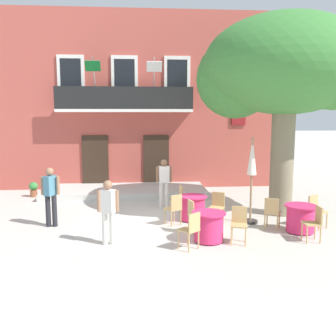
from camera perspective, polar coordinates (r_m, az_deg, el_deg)
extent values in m
plane|color=beige|center=(11.67, -2.20, -7.78)|extent=(120.00, 120.00, 0.00)
cube|color=#B24C42|center=(18.23, -6.29, 9.83)|extent=(13.00, 4.00, 7.50)
cube|color=#332319|center=(16.41, -10.90, 0.83)|extent=(1.10, 0.08, 2.30)
cube|color=#332319|center=(16.33, -1.80, 0.94)|extent=(1.10, 0.08, 2.30)
cube|color=silver|center=(16.46, -14.44, 12.95)|extent=(1.10, 0.08, 1.90)
cube|color=black|center=(16.43, -14.46, 12.96)|extent=(0.84, 0.04, 1.60)
cube|color=silver|center=(16.24, -6.56, 13.22)|extent=(1.10, 0.08, 1.90)
cube|color=black|center=(16.21, -6.57, 13.23)|extent=(0.84, 0.04, 1.60)
cube|color=silver|center=(16.32, 1.39, 13.25)|extent=(1.10, 0.08, 1.90)
cube|color=black|center=(16.29, 1.40, 13.26)|extent=(0.84, 0.04, 1.60)
cube|color=silver|center=(15.90, -6.52, 8.60)|extent=(5.60, 0.65, 0.12)
cube|color=black|center=(15.61, -6.59, 10.49)|extent=(5.60, 0.06, 0.90)
cylinder|color=#B2B2B7|center=(15.88, -11.08, 13.60)|extent=(0.04, 0.95, 1.33)
cube|color=#146B2D|center=(15.47, -11.31, 14.87)|extent=(0.60, 0.29, 0.38)
cylinder|color=#B2B2B7|center=(15.80, -2.15, 13.78)|extent=(0.04, 0.95, 1.33)
cube|color=white|center=(15.39, -2.08, 15.05)|extent=(0.60, 0.29, 0.38)
cylinder|color=slate|center=(16.16, -14.81, 9.04)|extent=(0.35, 0.35, 0.25)
ellipsoid|color=#4C8E38|center=(16.17, -14.85, 10.12)|extent=(0.46, 0.46, 0.35)
cylinder|color=#995638|center=(16.00, -10.70, 9.29)|extent=(0.27, 0.27, 0.32)
ellipsoid|color=#2D7533|center=(16.01, -10.73, 10.44)|extent=(0.35, 0.35, 0.33)
cylinder|color=#995638|center=(15.92, -6.53, 9.32)|extent=(0.33, 0.33, 0.28)
ellipsoid|color=#38843D|center=(15.93, -6.55, 10.52)|extent=(0.43, 0.43, 0.40)
cylinder|color=slate|center=(15.93, -2.33, 9.32)|extent=(0.24, 0.24, 0.25)
ellipsoid|color=#38843D|center=(15.94, -2.34, 10.57)|extent=(0.32, 0.32, 0.45)
cylinder|color=slate|center=(16.01, 1.84, 9.30)|extent=(0.24, 0.24, 0.24)
ellipsoid|color=#4C8E38|center=(16.02, 1.84, 10.26)|extent=(0.31, 0.31, 0.30)
cube|color=maroon|center=(16.75, 10.71, 11.18)|extent=(0.60, 0.06, 2.80)
cube|color=silver|center=(15.33, -6.44, -3.47)|extent=(6.40, 2.40, 0.25)
cylinder|color=#7F755B|center=(12.49, 16.80, 0.69)|extent=(0.72, 0.72, 3.31)
ellipsoid|color=#3D7F38|center=(12.49, 17.40, 14.70)|extent=(5.08, 4.57, 3.05)
sphere|color=#3D7F38|center=(12.62, 10.17, 13.12)|extent=(2.54, 2.54, 2.54)
sphere|color=#3D7F38|center=(12.53, 23.77, 13.19)|extent=(2.28, 2.28, 2.28)
cylinder|color=#E52D66|center=(10.96, 19.36, -7.29)|extent=(0.74, 0.74, 0.68)
cylinder|color=#E52D66|center=(10.87, 19.45, -5.41)|extent=(0.86, 0.86, 0.04)
cylinder|color=#2D2823|center=(11.06, 19.27, -9.07)|extent=(0.44, 0.44, 0.03)
cylinder|color=tan|center=(11.62, 22.84, -7.34)|extent=(0.04, 0.04, 0.45)
cylinder|color=tan|center=(11.35, 21.84, -7.65)|extent=(0.04, 0.04, 0.45)
cylinder|color=tan|center=(11.81, 21.48, -7.03)|extent=(0.04, 0.04, 0.45)
cylinder|color=tan|center=(11.54, 20.47, -7.32)|extent=(0.04, 0.04, 0.45)
cube|color=tan|center=(11.52, 21.72, -6.16)|extent=(0.54, 0.54, 0.04)
cube|color=tan|center=(11.57, 21.06, -4.89)|extent=(0.36, 0.21, 0.42)
cylinder|color=tan|center=(11.28, 14.73, -7.42)|extent=(0.04, 0.04, 0.45)
cylinder|color=tan|center=(11.23, 16.45, -7.56)|extent=(0.04, 0.04, 0.45)
cylinder|color=tan|center=(10.96, 14.40, -7.87)|extent=(0.04, 0.04, 0.45)
cylinder|color=tan|center=(10.90, 16.17, -8.02)|extent=(0.04, 0.04, 0.45)
cube|color=tan|center=(11.03, 15.48, -6.49)|extent=(0.55, 0.55, 0.04)
cube|color=tan|center=(10.80, 15.37, -5.54)|extent=(0.35, 0.22, 0.42)
cylinder|color=tan|center=(10.12, 20.24, -9.47)|extent=(0.04, 0.04, 0.45)
cylinder|color=tan|center=(10.42, 19.56, -8.93)|extent=(0.04, 0.04, 0.45)
cylinder|color=tan|center=(10.24, 22.03, -9.35)|extent=(0.04, 0.04, 0.45)
cylinder|color=tan|center=(10.54, 21.31, -8.82)|extent=(0.04, 0.04, 0.45)
cube|color=tan|center=(10.26, 20.85, -7.83)|extent=(0.42, 0.42, 0.04)
cube|color=tan|center=(10.27, 21.86, -6.54)|extent=(0.06, 0.38, 0.42)
cylinder|color=#E52D66|center=(11.51, 3.74, -6.11)|extent=(0.74, 0.74, 0.68)
cylinder|color=#E52D66|center=(11.42, 3.75, -4.31)|extent=(0.86, 0.86, 0.04)
cylinder|color=#2D2823|center=(11.60, 3.72, -7.81)|extent=(0.44, 0.44, 0.03)
cylinder|color=tan|center=(12.45, 3.39, -5.69)|extent=(0.04, 0.04, 0.45)
cylinder|color=tan|center=(12.13, 3.80, -6.07)|extent=(0.04, 0.04, 0.45)
cylinder|color=tan|center=(12.37, 1.86, -5.77)|extent=(0.04, 0.04, 0.45)
cylinder|color=tan|center=(12.05, 2.23, -6.15)|extent=(0.04, 0.04, 0.45)
cube|color=tan|center=(12.19, 2.83, -4.80)|extent=(0.44, 0.44, 0.04)
cube|color=tan|center=(12.10, 2.01, -3.78)|extent=(0.08, 0.38, 0.42)
cylinder|color=tan|center=(11.14, -0.53, -7.35)|extent=(0.04, 0.04, 0.45)
cylinder|color=tan|center=(11.33, 0.89, -7.08)|extent=(0.04, 0.04, 0.45)
cylinder|color=tan|center=(10.87, 0.51, -7.73)|extent=(0.04, 0.04, 0.45)
cylinder|color=tan|center=(11.07, 1.95, -7.45)|extent=(0.04, 0.04, 0.45)
cube|color=tan|center=(11.04, 0.71, -6.17)|extent=(0.55, 0.55, 0.04)
cube|color=tan|center=(10.84, 1.28, -5.19)|extent=(0.35, 0.23, 0.42)
cylinder|color=tan|center=(11.08, 7.81, -7.51)|extent=(0.04, 0.04, 0.45)
cylinder|color=tan|center=(11.19, 6.15, -7.32)|extent=(0.04, 0.04, 0.45)
cylinder|color=tan|center=(11.39, 8.37, -7.08)|extent=(0.04, 0.04, 0.45)
cylinder|color=tan|center=(11.49, 6.75, -6.91)|extent=(0.04, 0.04, 0.45)
cube|color=tan|center=(11.22, 7.29, -6.00)|extent=(0.55, 0.55, 0.04)
cube|color=tan|center=(11.34, 7.62, -4.67)|extent=(0.35, 0.23, 0.42)
cylinder|color=#E52D66|center=(9.68, 6.15, -8.89)|extent=(0.74, 0.74, 0.68)
cylinder|color=#E52D66|center=(9.58, 6.19, -6.78)|extent=(0.86, 0.86, 0.04)
cylinder|color=#2D2823|center=(9.79, 6.12, -10.88)|extent=(0.44, 0.44, 0.03)
cylinder|color=tan|center=(10.60, 4.88, -8.19)|extent=(0.04, 0.04, 0.45)
cylinder|color=tan|center=(10.30, 5.64, -8.68)|extent=(0.04, 0.04, 0.45)
cylinder|color=tan|center=(10.47, 3.15, -8.37)|extent=(0.04, 0.04, 0.45)
cylinder|color=tan|center=(10.17, 3.87, -8.88)|extent=(0.04, 0.04, 0.45)
cube|color=tan|center=(10.31, 4.40, -7.23)|extent=(0.49, 0.49, 0.04)
cube|color=tan|center=(10.19, 3.48, -6.07)|extent=(0.13, 0.38, 0.42)
cylinder|color=tan|center=(9.18, 1.58, -10.76)|extent=(0.04, 0.04, 0.45)
cylinder|color=tan|center=(9.42, 3.04, -10.28)|extent=(0.04, 0.04, 0.45)
cylinder|color=tan|center=(8.96, 3.17, -11.26)|extent=(0.04, 0.04, 0.45)
cylinder|color=tan|center=(9.20, 4.63, -10.74)|extent=(0.04, 0.04, 0.45)
cube|color=tan|center=(9.11, 3.11, -9.30)|extent=(0.56, 0.56, 0.04)
cube|color=tan|center=(8.93, 3.98, -8.13)|extent=(0.32, 0.27, 0.42)
cylinder|color=tan|center=(9.52, 11.64, -10.23)|extent=(0.04, 0.04, 0.45)
cylinder|color=tan|center=(9.53, 9.56, -10.16)|extent=(0.04, 0.04, 0.45)
cylinder|color=tan|center=(9.85, 11.65, -9.61)|extent=(0.04, 0.04, 0.45)
cylinder|color=tan|center=(9.85, 9.64, -9.55)|extent=(0.04, 0.04, 0.45)
cube|color=tan|center=(9.61, 10.66, -8.49)|extent=(0.50, 0.50, 0.04)
cube|color=tan|center=(9.73, 10.72, -6.89)|extent=(0.38, 0.15, 0.42)
cylinder|color=#997A56|center=(11.30, 12.48, -1.86)|extent=(0.06, 0.06, 2.55)
cylinder|color=#333333|center=(11.57, 12.29, -7.89)|extent=(0.44, 0.44, 0.08)
cone|color=silver|center=(11.20, 12.59, 1.80)|extent=(0.28, 0.28, 1.10)
cylinder|color=#995638|center=(15.64, -19.61, -3.64)|extent=(0.26, 0.26, 0.27)
ellipsoid|color=#38843D|center=(15.58, -19.66, -2.59)|extent=(0.34, 0.34, 0.32)
cylinder|color=#232328|center=(11.38, -17.65, -6.19)|extent=(0.14, 0.14, 0.91)
cylinder|color=#232328|center=(11.34, -16.76, -6.20)|extent=(0.14, 0.14, 0.91)
cube|color=teal|center=(11.20, -17.36, -2.54)|extent=(0.36, 0.40, 0.56)
sphere|color=#9E7051|center=(11.14, -17.45, -0.51)|extent=(0.22, 0.22, 0.22)
cylinder|color=#9E7051|center=(11.26, -18.45, -2.54)|extent=(0.09, 0.09, 0.52)
cylinder|color=#9E7051|center=(11.16, -16.26, -2.54)|extent=(0.09, 0.09, 0.52)
cylinder|color=silver|center=(9.53, -9.50, -8.98)|extent=(0.14, 0.14, 0.82)
cylinder|color=silver|center=(9.52, -8.40, -8.99)|extent=(0.14, 0.14, 0.82)
cube|color=white|center=(9.35, -9.04, -4.94)|extent=(0.40, 0.36, 0.56)
sphere|color=#9E7051|center=(9.27, -9.10, -2.53)|extent=(0.22, 0.22, 0.22)
cylinder|color=#9E7051|center=(9.37, -10.39, -4.95)|extent=(0.09, 0.09, 0.52)
cylinder|color=#9E7051|center=(9.33, -7.69, -4.94)|extent=(0.09, 0.09, 0.52)
cylinder|color=silver|center=(12.86, -1.03, -4.19)|extent=(0.14, 0.14, 0.90)
cylinder|color=silver|center=(12.87, -0.22, -4.18)|extent=(0.14, 0.14, 0.90)
cube|color=white|center=(12.73, -0.63, -0.97)|extent=(0.37, 0.27, 0.56)
sphere|color=brown|center=(12.67, -0.63, 0.81)|extent=(0.22, 0.22, 0.22)
cylinder|color=brown|center=(12.72, -1.62, -0.98)|extent=(0.09, 0.09, 0.52)
cylinder|color=brown|center=(12.75, 0.36, -0.96)|extent=(0.09, 0.09, 0.52)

